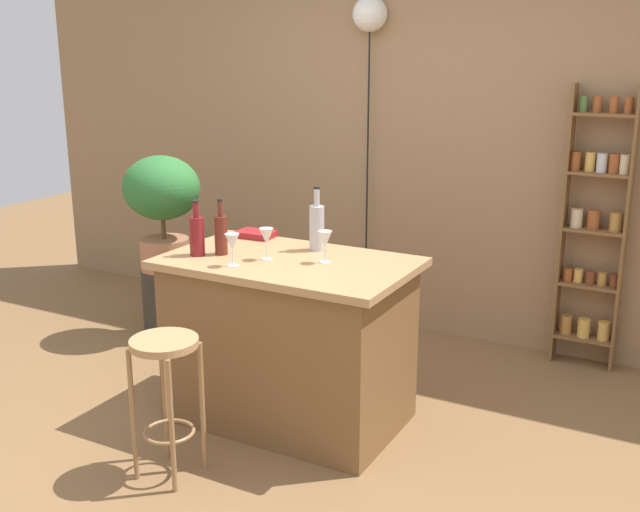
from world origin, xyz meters
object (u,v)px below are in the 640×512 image
potted_plant (162,200)px  wine_glass_right (266,237)px  spice_shelf (594,230)px  bottle_olive_oil (317,226)px  wine_glass_center (232,243)px  cookbook (256,234)px  bottle_sauce_amber (221,234)px  wine_glass_left (325,240)px  bottle_wine_red (197,235)px  bar_stool (166,376)px  pendant_globe_light (370,18)px  plant_stool (168,302)px

potted_plant → wine_glass_right: potted_plant is taller
spice_shelf → potted_plant: bearing=-161.9°
bottle_olive_oil → wine_glass_center: bearing=-115.3°
wine_glass_center → cookbook: size_ratio=0.78×
potted_plant → bottle_sauce_amber: bearing=-36.1°
wine_glass_left → bottle_olive_oil: bearing=128.3°
potted_plant → bottle_wine_red: 1.22m
potted_plant → bar_stool: bearing=-50.4°
bar_stool → wine_glass_right: bearing=81.0°
bottle_olive_oil → wine_glass_right: bottle_olive_oil is taller
bottle_olive_oil → pendant_globe_light: 1.74m
potted_plant → wine_glass_right: bearing=-29.1°
wine_glass_left → pendant_globe_light: pendant_globe_light is taller
spice_shelf → plant_stool: 2.83m
wine_glass_right → bottle_sauce_amber: bearing=-173.6°
bottle_sauce_amber → wine_glass_right: size_ratio=1.80×
bottle_wine_red → cookbook: bottle_wine_red is taller
spice_shelf → wine_glass_left: size_ratio=10.58×
plant_stool → pendant_globe_light: bearing=39.1°
potted_plant → pendant_globe_light: (1.09, 0.89, 1.16)m
bar_stool → potted_plant: 1.88m
plant_stool → bottle_olive_oil: 1.66m
plant_stool → wine_glass_right: wine_glass_right is taller
bottle_wine_red → pendant_globe_light: pendant_globe_light is taller
plant_stool → bottle_wine_red: 1.44m
plant_stool → wine_glass_right: size_ratio=2.92×
spice_shelf → bottle_sauce_amber: bearing=-135.3°
plant_stool → bar_stool: bearing=-50.4°
wine_glass_right → potted_plant: bearing=150.9°
wine_glass_left → cookbook: wine_glass_left is taller
potted_plant → wine_glass_center: (1.18, -0.89, 0.05)m
spice_shelf → wine_glass_left: 1.82m
wine_glass_center → cookbook: 0.60m
plant_stool → wine_glass_center: wine_glass_center is taller
potted_plant → spice_shelf: bearing=18.1°
bottle_wine_red → wine_glass_center: bottle_wine_red is taller
bar_stool → wine_glass_right: (0.11, 0.70, 0.51)m
bottle_wine_red → bottle_sauce_amber: bearing=36.8°
bar_stool → wine_glass_left: 1.02m
plant_stool → potted_plant: 0.72m
bottle_wine_red → wine_glass_left: bottle_wine_red is taller
bar_stool → bottle_wine_red: bottle_wine_red is taller
pendant_globe_light → bar_stool: bearing=-88.2°
plant_stool → potted_plant: size_ratio=0.62×
bottle_olive_oil → cookbook: size_ratio=1.64×
bar_stool → cookbook: bearing=100.5°
bottle_sauce_amber → pendant_globe_light: size_ratio=0.13×
bottle_wine_red → wine_glass_right: size_ratio=1.78×
bottle_sauce_amber → wine_glass_right: (0.26, 0.03, 0.01)m
wine_glass_center → pendant_globe_light: 2.09m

